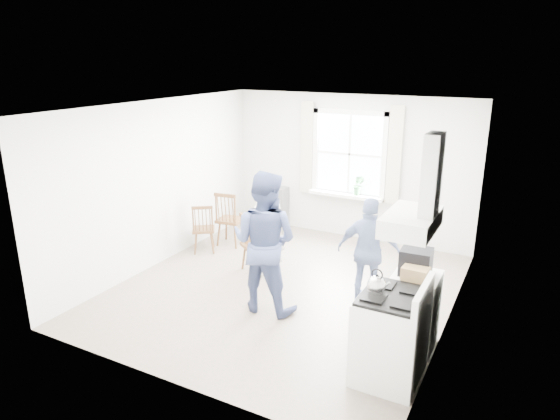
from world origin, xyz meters
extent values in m
cube|color=gray|center=(0.00, 0.00, -0.01)|extent=(4.62, 5.12, 0.02)
cube|color=beige|center=(0.00, 2.52, 1.30)|extent=(4.62, 0.04, 2.64)
cube|color=beige|center=(0.00, -2.52, 1.30)|extent=(4.62, 0.04, 2.64)
cube|color=beige|center=(-2.27, 0.00, 1.30)|extent=(0.04, 5.12, 2.64)
cube|color=beige|center=(2.27, 0.00, 1.30)|extent=(0.04, 5.12, 2.64)
cube|color=white|center=(0.00, 0.00, 2.61)|extent=(4.62, 5.12, 0.02)
cube|color=white|center=(0.00, 2.48, 1.55)|extent=(1.20, 0.02, 1.40)
cube|color=white|center=(0.00, 2.46, 2.29)|extent=(1.38, 0.09, 0.09)
cube|color=white|center=(0.00, 2.46, 0.81)|extent=(1.38, 0.09, 0.09)
cube|color=white|center=(-0.65, 2.46, 1.55)|extent=(0.09, 0.09, 1.58)
cube|color=white|center=(0.65, 2.46, 1.55)|extent=(0.09, 0.09, 1.58)
cube|color=white|center=(0.00, 2.38, 0.82)|extent=(1.38, 0.24, 0.06)
cube|color=beige|center=(-0.82, 2.44, 1.60)|extent=(0.24, 0.05, 1.70)
cube|color=beige|center=(0.82, 2.44, 1.60)|extent=(0.24, 0.05, 1.70)
cube|color=white|center=(2.02, -1.35, 1.74)|extent=(0.45, 0.76, 0.18)
cube|color=white|center=(2.17, -1.35, 2.21)|extent=(0.14, 0.30, 0.76)
cube|color=slate|center=(-1.40, 2.33, 0.40)|extent=(0.40, 0.30, 0.80)
cube|color=white|center=(1.91, -1.35, 0.46)|extent=(0.65, 0.76, 0.92)
cube|color=black|center=(1.91, -1.35, 0.94)|extent=(0.61, 0.72, 0.03)
cube|color=white|center=(2.20, -1.35, 1.02)|extent=(0.06, 0.76, 0.20)
cylinder|color=silver|center=(1.56, -1.35, 0.70)|extent=(0.02, 0.61, 0.02)
sphere|color=silver|center=(1.74, -1.41, 1.05)|extent=(0.19, 0.19, 0.19)
cylinder|color=silver|center=(1.74, -1.41, 0.99)|extent=(0.17, 0.17, 0.04)
torus|color=black|center=(1.74, -1.41, 1.16)|extent=(0.12, 0.02, 0.12)
cube|color=white|center=(1.98, -0.65, 0.45)|extent=(0.50, 0.55, 0.90)
cube|color=black|center=(1.95, -0.64, 0.98)|extent=(0.34, 0.31, 0.16)
cube|color=black|center=(1.95, -0.64, 1.13)|extent=(0.34, 0.31, 0.14)
cube|color=#9C7B4B|center=(2.01, -0.86, 0.99)|extent=(0.28, 0.21, 0.18)
cube|color=#4F3119|center=(-1.68, 1.11, 0.45)|extent=(0.47, 0.45, 0.05)
cube|color=#4F3119|center=(-1.66, 0.93, 0.72)|extent=(0.40, 0.11, 0.54)
cylinder|color=#4F3119|center=(-1.68, 1.11, 0.21)|extent=(0.04, 0.04, 0.43)
cube|color=#4F3119|center=(-0.67, 0.30, 0.43)|extent=(0.55, 0.55, 0.05)
cube|color=#4F3119|center=(-0.78, 0.16, 0.69)|extent=(0.34, 0.27, 0.52)
cylinder|color=#4F3119|center=(-0.67, 0.30, 0.21)|extent=(0.03, 0.03, 0.41)
cube|color=#4F3119|center=(-1.90, 0.62, 0.39)|extent=(0.50, 0.50, 0.04)
cube|color=#4F3119|center=(-1.81, 0.49, 0.63)|extent=(0.32, 0.24, 0.47)
cylinder|color=#4F3119|center=(-1.90, 0.62, 0.19)|extent=(0.03, 0.03, 0.38)
imported|color=silver|center=(-0.41, 0.23, 0.74)|extent=(0.65, 0.65, 1.48)
imported|color=#42507C|center=(0.02, -0.65, 0.94)|extent=(0.95, 0.95, 1.88)
imported|color=navy|center=(1.18, 0.15, 0.74)|extent=(0.94, 0.94, 1.48)
imported|color=#377C3E|center=(0.23, 2.36, 1.03)|extent=(0.21, 0.21, 0.36)
camera|label=1|loc=(3.01, -5.86, 3.25)|focal=32.00mm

